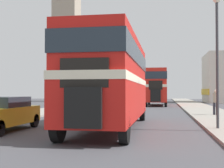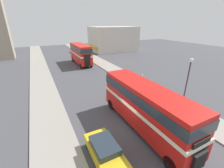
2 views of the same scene
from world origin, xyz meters
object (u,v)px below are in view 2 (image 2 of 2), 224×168
Objects in this scene: pedestrian_walking at (142,79)px; street_lamp at (187,79)px; bus_distant at (81,53)px; car_parked_near at (105,152)px; double_decker_bus at (145,104)px.

street_lamp reaches higher than pedestrian_walking.
street_lamp reaches higher than bus_distant.
bus_distant reaches higher than car_parked_near.
pedestrian_walking is at bearing 53.80° from double_decker_bus.
pedestrian_walking is 0.30× the size of street_lamp.
car_parked_near is (-4.54, -1.70, -1.67)m from double_decker_bus.
double_decker_bus is 10.11m from pedestrian_walking.
double_decker_bus reaches higher than car_parked_near.
double_decker_bus is 25.02m from bus_distant.
pedestrian_walking is (10.46, 9.78, 0.33)m from car_parked_near.
bus_distant is 27.40m from car_parked_near.
double_decker_bus is at bearing -93.42° from bus_distant.
street_lamp is at bearing 9.36° from car_parked_near.
pedestrian_walking is at bearing 43.08° from car_parked_near.
street_lamp is at bearing -98.35° from pedestrian_walking.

